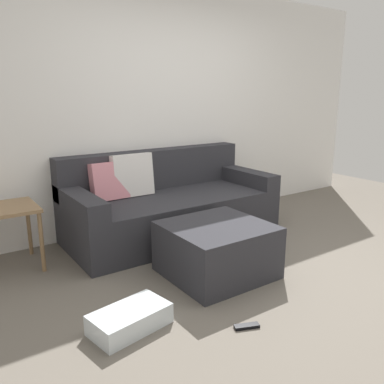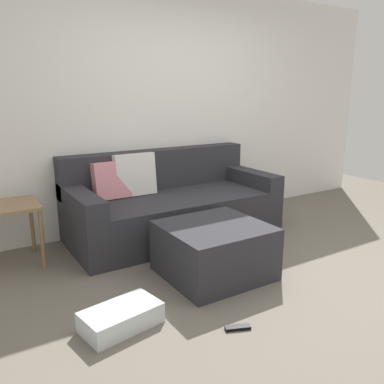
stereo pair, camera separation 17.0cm
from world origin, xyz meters
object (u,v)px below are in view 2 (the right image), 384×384
object	(u,v)px
storage_bin	(121,317)
remote_under_side_table	(100,336)
remote_near_ottoman	(238,328)
ottoman	(214,250)
side_table	(8,214)
couch_sectional	(170,205)
remote_by_storage_bin	(142,317)

from	to	relation	value
storage_bin	remote_under_side_table	size ratio (longest dim) A/B	3.35
storage_bin	remote_near_ottoman	world-z (taller)	storage_bin
storage_bin	remote_near_ottoman	size ratio (longest dim) A/B	3.02
ottoman	storage_bin	distance (m)	1.03
storage_bin	side_table	distance (m)	1.56
ottoman	remote_near_ottoman	bearing A→B (deg)	-113.83
remote_near_ottoman	remote_under_side_table	size ratio (longest dim) A/B	1.11
side_table	remote_under_side_table	xyz separation A→B (m)	(0.29, -1.48, -0.46)
storage_bin	ottoman	bearing A→B (deg)	18.41
storage_bin	remote_near_ottoman	distance (m)	0.77
couch_sectional	remote_by_storage_bin	xyz separation A→B (m)	(-0.98, -1.37, -0.31)
remote_near_ottoman	remote_by_storage_bin	bearing A→B (deg)	158.67
ottoman	remote_under_side_table	size ratio (longest dim) A/B	5.38
ottoman	remote_near_ottoman	world-z (taller)	ottoman
side_table	remote_near_ottoman	distance (m)	2.20
remote_by_storage_bin	remote_under_side_table	xyz separation A→B (m)	(-0.32, -0.06, 0.00)
ottoman	remote_near_ottoman	distance (m)	0.84
side_table	remote_under_side_table	bearing A→B (deg)	-78.84
ottoman	storage_bin	xyz separation A→B (m)	(-0.96, -0.32, -0.15)
couch_sectional	storage_bin	xyz separation A→B (m)	(-1.14, -1.39, -0.25)
remote_near_ottoman	remote_by_storage_bin	distance (m)	0.65
side_table	remote_near_ottoman	xyz separation A→B (m)	(1.09, -1.86, -0.46)
remote_under_side_table	side_table	bearing A→B (deg)	81.84
side_table	remote_by_storage_bin	size ratio (longest dim) A/B	3.86
couch_sectional	remote_near_ottoman	world-z (taller)	couch_sectional
couch_sectional	ottoman	world-z (taller)	couch_sectional
remote_under_side_table	couch_sectional	bearing A→B (deg)	28.52
couch_sectional	remote_under_side_table	xyz separation A→B (m)	(-1.30, -1.43, -0.31)
couch_sectional	remote_near_ottoman	bearing A→B (deg)	-105.46
side_table	remote_near_ottoman	world-z (taller)	side_table
side_table	remote_near_ottoman	bearing A→B (deg)	-59.68
remote_near_ottoman	remote_under_side_table	xyz separation A→B (m)	(-0.80, 0.38, 0.00)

